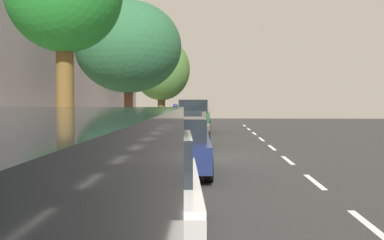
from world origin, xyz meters
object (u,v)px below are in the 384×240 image
parked_sedan_white_far (137,188)px  parked_suv_green_nearest (194,115)px  bicycle_at_curb (179,132)px  street_tree_mid_block (128,47)px  cyclist_with_backpack (175,117)px  parked_sedan_dark_blue_mid (178,146)px  parked_sedan_tan_second (185,131)px  street_tree_near_cyclist (161,70)px

parked_sedan_white_far → parked_suv_green_nearest: bearing=-90.1°
parked_suv_green_nearest → bicycle_at_curb: parked_suv_green_nearest is taller
parked_suv_green_nearest → street_tree_mid_block: bearing=81.2°
parked_suv_green_nearest → street_tree_mid_block: (1.91, 12.38, 2.84)m
cyclist_with_backpack → parked_sedan_dark_blue_mid: bearing=94.6°
parked_suv_green_nearest → parked_sedan_dark_blue_mid: 16.44m
bicycle_at_curb → cyclist_with_backpack: size_ratio=0.81×
bicycle_at_curb → cyclist_with_backpack: (0.22, -0.44, 0.72)m
parked_sedan_tan_second → street_tree_mid_block: 4.34m
parked_sedan_dark_blue_mid → street_tree_mid_block: street_tree_mid_block is taller
bicycle_at_curb → street_tree_near_cyclist: size_ratio=0.27×
parked_sedan_tan_second → bicycle_at_curb: (0.58, -4.97, -0.38)m
bicycle_at_curb → parked_sedan_tan_second: bearing=96.7°
parked_suv_green_nearest → parked_sedan_white_far: bearing=89.9°
bicycle_at_curb → street_tree_mid_block: 8.23m
cyclist_with_backpack → street_tree_mid_block: street_tree_mid_block is taller
parked_suv_green_nearest → parked_sedan_dark_blue_mid: (-0.12, 16.44, -0.27)m
street_tree_near_cyclist → parked_sedan_tan_second: bearing=101.7°
street_tree_near_cyclist → parked_sedan_white_far: bearing=94.9°
parked_sedan_tan_second → bicycle_at_curb: size_ratio=3.10×
parked_sedan_dark_blue_mid → street_tree_mid_block: 5.51m
parked_sedan_dark_blue_mid → street_tree_near_cyclist: (2.03, -15.53, 3.00)m
parked_sedan_tan_second → bicycle_at_curb: bearing=-83.3°
parked_sedan_tan_second → parked_sedan_white_far: (0.00, 12.72, 0.00)m
parked_suv_green_nearest → street_tree_mid_block: size_ratio=0.88×
street_tree_near_cyclist → parked_suv_green_nearest: bearing=-154.6°
parked_sedan_dark_blue_mid → parked_sedan_white_far: same height
bicycle_at_curb → street_tree_near_cyclist: street_tree_near_cyclist is taller
street_tree_mid_block → cyclist_with_backpack: bearing=-97.8°
bicycle_at_curb → street_tree_near_cyclist: (1.29, -4.12, 3.37)m
parked_sedan_dark_blue_mid → street_tree_near_cyclist: size_ratio=0.81×
parked_sedan_dark_blue_mid → cyclist_with_backpack: 11.90m
parked_sedan_white_far → street_tree_mid_block: (1.88, -10.34, 3.11)m
parked_sedan_tan_second → cyclist_with_backpack: size_ratio=2.52×
parked_sedan_tan_second → bicycle_at_curb: 5.02m
parked_sedan_dark_blue_mid → cyclist_with_backpack: size_ratio=2.49×
bicycle_at_curb → street_tree_mid_block: street_tree_mid_block is taller
cyclist_with_backpack → street_tree_near_cyclist: size_ratio=0.33×
parked_suv_green_nearest → parked_sedan_tan_second: (0.03, 10.00, -0.27)m
parked_suv_green_nearest → bicycle_at_curb: size_ratio=3.24×
street_tree_near_cyclist → street_tree_mid_block: 11.47m
parked_sedan_tan_second → cyclist_with_backpack: (0.80, -5.41, 0.35)m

